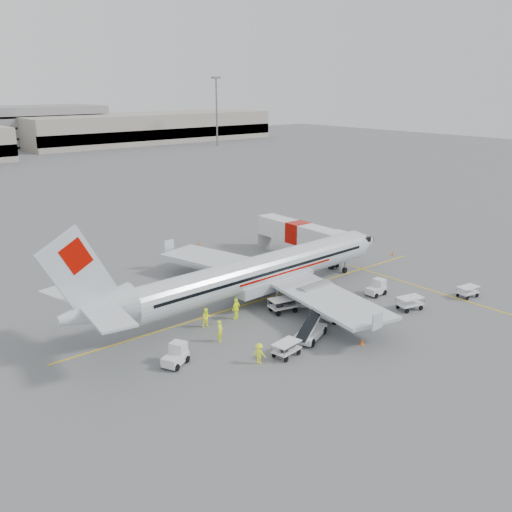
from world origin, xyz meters
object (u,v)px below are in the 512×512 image
object	(u,v)px
jet_bridge	(298,240)
tug_mid	(337,310)
tug_fore	(376,288)
tug_aft	(175,355)
aircraft	(261,250)
belt_loader	(311,323)

from	to	relation	value
jet_bridge	tug_mid	bearing A→B (deg)	-123.28
tug_fore	tug_aft	distance (m)	23.24
tug_mid	jet_bridge	bearing A→B (deg)	60.36
aircraft	jet_bridge	xyz separation A→B (m)	(12.81, 8.24, -2.99)
jet_bridge	tug_aft	size ratio (longest dim) A/B	7.63
tug_fore	tug_aft	size ratio (longest dim) A/B	0.96
tug_fore	tug_aft	bearing A→B (deg)	177.52
aircraft	tug_fore	distance (m)	12.30
aircraft	tug_aft	distance (m)	15.40
tug_fore	tug_mid	size ratio (longest dim) A/B	0.85
belt_loader	tug_mid	xyz separation A→B (m)	(4.57, 1.26, -0.42)
tug_fore	tug_mid	world-z (taller)	tug_mid
belt_loader	tug_aft	xyz separation A→B (m)	(-11.04, 3.18, -0.53)
tug_aft	tug_fore	bearing A→B (deg)	-26.33
jet_bridge	belt_loader	xyz separation A→B (m)	(-15.30, -17.39, -0.78)
jet_bridge	belt_loader	distance (m)	23.17
aircraft	tug_aft	size ratio (longest dim) A/B	17.44
aircraft	jet_bridge	bearing A→B (deg)	30.65
aircraft	tug_mid	world-z (taller)	aircraft
belt_loader	tug_fore	xyz separation A→B (m)	(12.20, 2.97, -0.56)
aircraft	jet_bridge	world-z (taller)	aircraft
tug_mid	tug_aft	size ratio (longest dim) A/B	1.13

